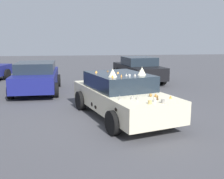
% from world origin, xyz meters
% --- Properties ---
extents(ground_plane, '(60.00, 60.00, 0.00)m').
position_xyz_m(ground_plane, '(0.00, 0.00, 0.00)').
color(ground_plane, '#47474C').
extents(art_car_decorated, '(4.78, 3.00, 1.62)m').
position_xyz_m(art_car_decorated, '(0.04, 0.01, 0.71)').
color(art_car_decorated, beige).
rests_on(art_car_decorated, ground).
extents(parked_sedan_far_right, '(4.43, 2.50, 1.42)m').
position_xyz_m(parked_sedan_far_right, '(6.81, -2.10, 0.72)').
color(parked_sedan_far_right, black).
rests_on(parked_sedan_far_right, ground).
extents(parked_sedan_row_back_far, '(4.19, 2.14, 1.40)m').
position_xyz_m(parked_sedan_row_back_far, '(4.42, 3.24, 0.72)').
color(parked_sedan_row_back_far, navy).
rests_on(parked_sedan_row_back_far, ground).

